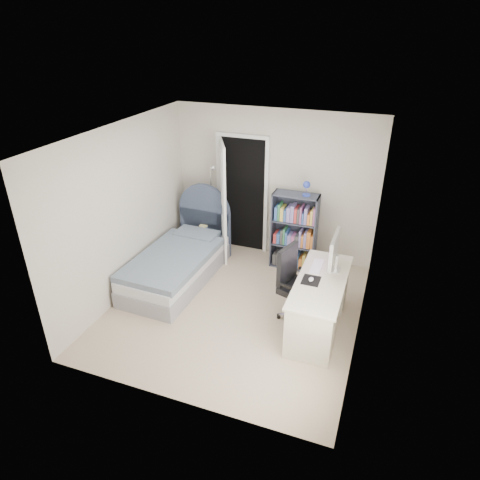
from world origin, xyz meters
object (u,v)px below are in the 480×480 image
(nightstand, at_px, (207,234))
(floor_lamp, at_px, (213,216))
(bed, at_px, (179,262))
(desk, at_px, (319,301))
(bookcase, at_px, (295,234))
(office_chair, at_px, (294,281))

(nightstand, height_order, floor_lamp, floor_lamp)
(bed, distance_m, desk, 2.36)
(nightstand, relative_size, desk, 0.36)
(desk, bearing_deg, bookcase, 115.55)
(bed, bearing_deg, nightstand, 86.14)
(bed, bearing_deg, office_chair, -10.51)
(bed, relative_size, office_chair, 1.98)
(floor_lamp, height_order, bookcase, floor_lamp)
(bookcase, height_order, office_chair, bookcase)
(floor_lamp, bearing_deg, office_chair, -38.68)
(bed, xyz_separation_m, bookcase, (1.62, 0.97, 0.31))
(office_chair, bearing_deg, floor_lamp, 141.32)
(bookcase, distance_m, desk, 1.61)
(nightstand, relative_size, bookcase, 0.35)
(bookcase, bearing_deg, nightstand, -178.13)
(nightstand, distance_m, bookcase, 1.58)
(nightstand, height_order, desk, desk)
(office_chair, bearing_deg, bed, 169.49)
(floor_lamp, xyz_separation_m, desk, (2.20, -1.57, -0.23))
(bed, bearing_deg, desk, -11.40)
(nightstand, bearing_deg, floor_lamp, 76.16)
(nightstand, xyz_separation_m, desk, (2.25, -1.39, 0.05))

